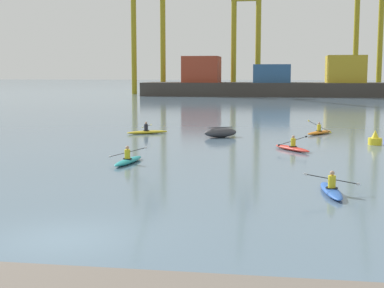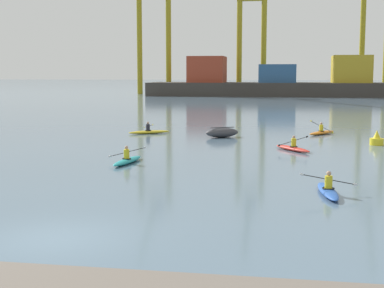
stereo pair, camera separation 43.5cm
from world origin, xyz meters
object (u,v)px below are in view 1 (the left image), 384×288
Objects in this scene: channel_buoy at (375,139)px; kayak_blue at (331,190)px; gantry_crane_west at (147,15)px; gantry_crane_west_mid at (246,17)px; gantry_crane_east_mid at (369,13)px; kayak_orange at (320,132)px; kayak_teal at (128,160)px; container_barge at (272,83)px; kayak_red at (292,148)px; capsized_dinghy at (221,133)px; kayak_yellow at (147,132)px.

channel_buoy is 0.29× the size of kayak_blue.
gantry_crane_west is 1.06× the size of gantry_crane_west_mid.
gantry_crane_east_mid reaches higher than kayak_orange.
gantry_crane_west is 95.69m from channel_buoy.
container_barge is at bearing 86.13° from kayak_teal.
container_barge reaches higher than kayak_blue.
kayak_orange is (-16.32, -88.20, -17.94)m from gantry_crane_east_mid.
kayak_red is (8.57, -91.67, -16.92)m from gantry_crane_west_mid.
container_barge is at bearing 93.69° from kayak_orange.
kayak_orange is 0.91× the size of kayak_blue.
container_barge is 1.61× the size of gantry_crane_west_mid.
kayak_teal is 11.73m from kayak_blue.
kayak_red is (-5.54, -3.74, -0.19)m from channel_buoy.
kayak_orange is at bearing 23.93° from capsized_dinghy.
kayak_blue is (-1.05, -22.55, 0.00)m from kayak_orange.
gantry_crane_west is at bearing 103.25° from kayak_yellow.
gantry_crane_west is 11.18× the size of kayak_yellow.
gantry_crane_east_mid reaches higher than gantry_crane_west.
kayak_teal is (-27.35, -104.59, -17.94)m from gantry_crane_east_mid.
capsized_dinghy is (-2.64, -78.35, -2.40)m from container_barge.
gantry_crane_west_mid reaches higher than container_barge.
container_barge is 16.96m from gantry_crane_west_mid.
kayak_orange reaches higher than channel_buoy.
gantry_crane_west_mid is at bearing 92.30° from capsized_dinghy.
kayak_blue and kayak_red have the same top height.
gantry_crane_east_mid is at bearing 75.43° from capsized_dinghy.
capsized_dinghy is 11.07m from channel_buoy.
kayak_yellow is 13.59m from kayak_orange.
kayak_yellow is 24.20m from kayak_blue.
gantry_crane_west_mid is 10.71× the size of kayak_orange.
gantry_crane_east_mid reaches higher than kayak_red.
kayak_red is (30.59, -90.61, -17.61)m from gantry_crane_west.
channel_buoy is at bearing -84.33° from container_barge.
gantry_crane_east_mid is 14.01× the size of capsized_dinghy.
kayak_red reaches higher than capsized_dinghy.
kayak_orange is (10.89, -81.78, -16.92)m from gantry_crane_west_mid.
channel_buoy is 0.32× the size of kayak_red.
capsized_dinghy is at bearing -104.57° from gantry_crane_east_mid.
gantry_crane_west_mid is at bearing 95.39° from kayak_blue.
gantry_crane_west is 97.24m from kayak_red.
kayak_teal is (-14.25, -10.23, -0.19)m from channel_buoy.
kayak_blue is at bearing -87.77° from container_barge.
capsized_dinghy is at bearing 128.11° from kayak_red.
kayak_orange reaches higher than kayak_teal.
kayak_yellow and kayak_red have the same top height.
capsized_dinghy is at bearing -14.35° from kayak_yellow.
kayak_orange is (32.90, -80.72, -17.61)m from gantry_crane_west.
kayak_yellow is (19.43, -82.50, -17.61)m from gantry_crane_west.
kayak_teal is 14.81m from kayak_yellow.
container_barge is 78.44m from capsized_dinghy.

